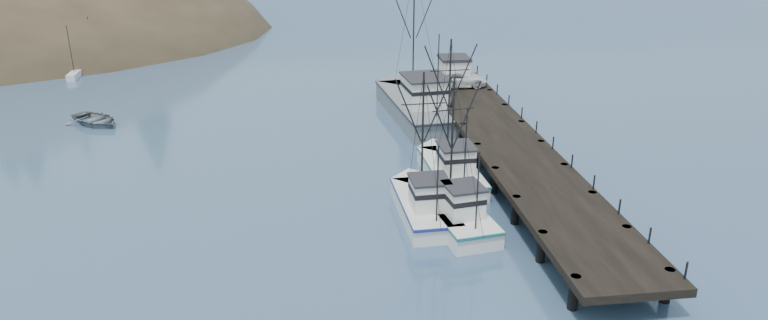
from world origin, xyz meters
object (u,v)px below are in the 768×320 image
Objects in this scene: pier at (509,146)px; trawler_mid at (424,204)px; work_vessel at (417,104)px; pickup_truck at (458,79)px; motorboat at (96,124)px; pier_shed at (454,70)px; trawler_near at (454,212)px; trawler_far at (450,169)px.

trawler_mid is (-8.34, -7.90, -0.87)m from pier.
work_vessel is 5.65m from pickup_truck.
work_vessel is 30.69m from motorboat.
motorboat is at bearing -175.41° from pier_shed.
trawler_far is at bearing 79.67° from trawler_near.
trawler_mid is at bearing -136.56° from pier.
work_vessel is at bearing 109.83° from pier.
trawler_near is 0.57× the size of work_vessel.
pier_shed is at bearing -41.70° from motorboat.
pier_shed is (7.89, 25.90, 2.60)m from trawler_mid.
pier_shed is 1.51m from pickup_truck.
pier is 14.67m from work_vessel.
trawler_far is at bearing 62.08° from trawler_mid.
pier is at bearing 43.44° from trawler_mid.
trawler_far reaches higher than pickup_truck.
pier_shed is at bearing 4.11° from pickup_truck.
pier is 5.67m from trawler_far.
motorboat is at bearing 156.92° from pier.
motorboat is at bearing 139.75° from trawler_mid.
motorboat is (-27.27, 23.08, -0.82)m from trawler_mid.
work_vessel is at bearing 89.08° from trawler_far.
pier is at bearing -179.32° from pickup_truck.
trawler_near is 0.92× the size of trawler_far.
pier is 7.41× the size of pickup_truck.
trawler_mid reaches higher than pier_shed.
work_vessel reaches higher than motorboat.
trawler_far is at bearing -90.92° from work_vessel.
trawler_far is 20.74m from pier_shed.
trawler_mid is 25.86m from pickup_truck.
work_vessel is 6.55m from pier_shed.
trawler_far is 3.42× the size of pier_shed.
pickup_truck is at bearing 31.35° from work_vessel.
pickup_truck is (-0.35, 16.61, 1.13)m from pier.
pier is 11.46m from trawler_near.
pier_shed is 0.54× the size of pickup_truck.
pier_shed is at bearing 76.60° from trawler_far.
pickup_truck is (0.11, -1.39, -0.59)m from pier_shed.
work_vessel is at bearing -48.87° from motorboat.
pier_shed is (6.11, 27.36, 2.60)m from trawler_near.
work_vessel reaches higher than pier.
trawler_mid is 0.57× the size of work_vessel.
work_vessel is (0.25, 15.81, 0.41)m from trawler_far.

